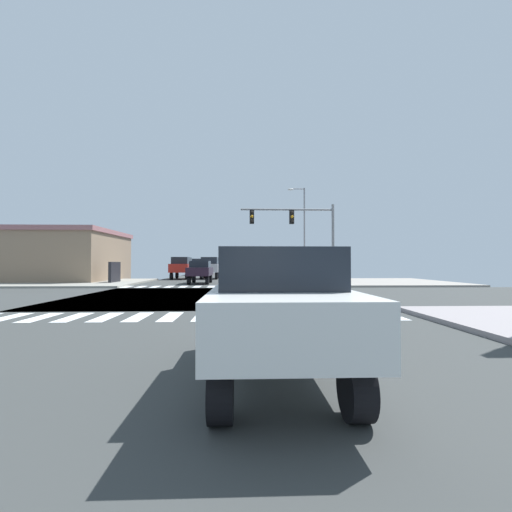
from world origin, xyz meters
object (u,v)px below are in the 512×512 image
object	(u,v)px
bank_building	(31,256)
suv_trailing_3	(210,266)
traffic_signal_mast	(296,225)
sedan_nearside_1	(202,267)
suv_crossing_1	(182,266)
sedan_farside_2	(200,270)
street_lamp	(302,226)
sedan_middle_3	(276,302)
suv_queued_2	(198,265)

from	to	relation	value
bank_building	suv_trailing_3	world-z (taller)	bank_building
bank_building	suv_trailing_3	size ratio (longest dim) A/B	3.71
traffic_signal_mast	bank_building	size ratio (longest dim) A/B	0.40
traffic_signal_mast	sedan_nearside_1	bearing A→B (deg)	108.02
bank_building	suv_crossing_1	xyz separation A→B (m)	(13.16, 4.62, -0.98)
traffic_signal_mast	sedan_farside_2	distance (m)	9.04
street_lamp	sedan_middle_3	xyz separation A→B (m)	(-5.55, -30.74, -4.36)
traffic_signal_mast	sedan_middle_3	bearing A→B (deg)	-99.36
traffic_signal_mast	suv_trailing_3	bearing A→B (deg)	119.52
traffic_signal_mast	sedan_middle_3	size ratio (longest dim) A/B	1.60
traffic_signal_mast	suv_crossing_1	xyz separation A→B (m)	(-10.42, 12.66, -3.06)
street_lamp	suv_trailing_3	world-z (taller)	street_lamp
bank_building	sedan_nearside_1	bearing A→B (deg)	61.26
suv_queued_2	sedan_middle_3	xyz separation A→B (m)	(7.00, -47.18, -0.28)
suv_queued_2	sedan_farside_2	bearing A→B (deg)	97.60
bank_building	sedan_nearside_1	xyz separation A→B (m)	(13.16, 23.99, -1.26)
suv_crossing_1	suv_trailing_3	world-z (taller)	same
sedan_nearside_1	street_lamp	bearing A→B (deg)	119.64
traffic_signal_mast	sedan_farside_2	bearing A→B (deg)	152.12
traffic_signal_mast	suv_crossing_1	world-z (taller)	traffic_signal_mast
traffic_signal_mast	sedan_nearside_1	distance (m)	33.85
street_lamp	traffic_signal_mast	bearing A→B (deg)	-102.06
street_lamp	sedan_middle_3	bearing A→B (deg)	-100.24
suv_crossing_1	sedan_farside_2	bearing A→B (deg)	108.96
street_lamp	sedan_farside_2	xyz separation A→B (m)	(-9.55, -6.05, -4.36)
suv_crossing_1	suv_trailing_3	distance (m)	3.03
suv_queued_2	traffic_signal_mast	bearing A→B (deg)	111.53
bank_building	suv_queued_2	bearing A→B (deg)	54.40
suv_trailing_3	sedan_middle_3	xyz separation A→B (m)	(4.00, -33.88, -0.28)
suv_trailing_3	traffic_signal_mast	bearing A→B (deg)	119.52
sedan_middle_3	suv_trailing_3	bearing A→B (deg)	96.73
sedan_nearside_1	suv_trailing_3	size ratio (longest dim) A/B	0.93
bank_building	traffic_signal_mast	bearing A→B (deg)	-18.83
sedan_middle_3	suv_crossing_1	bearing A→B (deg)	101.83
suv_crossing_1	sedan_nearside_1	bearing A→B (deg)	-90.00
street_lamp	sedan_nearside_1	xyz separation A→B (m)	(-12.55, 22.06, -4.36)
street_lamp	suv_crossing_1	distance (m)	13.47
sedan_nearside_1	suv_queued_2	bearing A→B (deg)	90.00
street_lamp	suv_trailing_3	size ratio (longest dim) A/B	2.03
sedan_farside_2	suv_queued_2	size ratio (longest dim) A/B	0.93
traffic_signal_mast	street_lamp	xyz separation A→B (m)	(2.13, 9.97, 1.02)
sedan_nearside_1	sedan_middle_3	distance (m)	53.26
sedan_nearside_1	suv_crossing_1	size ratio (longest dim) A/B	0.93
street_lamp	sedan_nearside_1	bearing A→B (deg)	119.64
sedan_middle_3	bank_building	bearing A→B (deg)	124.98
street_lamp	suv_crossing_1	size ratio (longest dim) A/B	2.03
traffic_signal_mast	sedan_nearside_1	size ratio (longest dim) A/B	1.60
suv_crossing_1	suv_trailing_3	size ratio (longest dim) A/B	1.00
traffic_signal_mast	suv_trailing_3	world-z (taller)	traffic_signal_mast
sedan_farside_2	sedan_nearside_1	bearing A→B (deg)	-83.91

